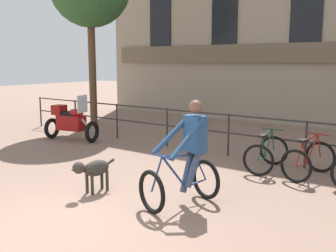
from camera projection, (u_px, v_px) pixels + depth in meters
ground_plane at (55, 226)px, 5.57m from camera, size 60.00×60.00×0.00m
canal_railing at (229, 128)px, 9.58m from camera, size 15.05×0.05×1.05m
cyclist_with_bike at (187, 158)px, 6.33m from camera, size 1.00×1.32×1.70m
dog at (93, 169)px, 6.92m from camera, size 0.31×0.92×0.62m
parked_motorcycle at (71, 122)px, 11.51m from camera, size 1.68×0.93×1.35m
parked_bicycle_near_lamp at (266, 154)px, 8.38m from camera, size 0.75×1.16×0.86m
parked_bicycle_mid_left at (309, 160)px, 7.86m from camera, size 0.83×1.20×0.86m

